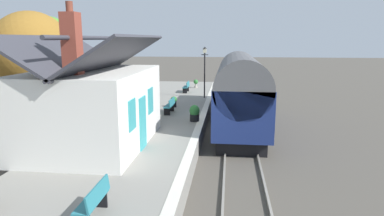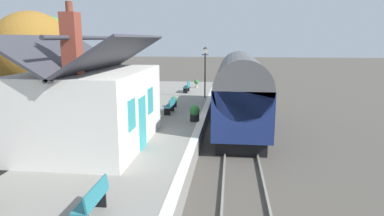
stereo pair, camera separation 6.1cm
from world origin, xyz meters
The scene contains 17 objects.
ground_plane centered at (0.00, 0.00, 0.00)m, with size 160.00×160.00×0.00m, color #4C473F.
platform centered at (0.00, 3.99, 0.42)m, with size 32.00×5.97×0.83m, color gray.
platform_edge_coping centered at (0.00, 1.18, 0.84)m, with size 32.00×0.36×0.02m, color beige.
rail_near centered at (0.00, -1.62, 0.07)m, with size 52.00×0.08×0.14m, color gray.
rail_far centered at (0.00, -0.18, 0.07)m, with size 52.00×0.08×0.14m, color gray.
train centered at (0.91, -0.90, 2.22)m, with size 10.40×2.73×4.32m.
station_building centered at (-5.23, 5.24, 2.49)m, with size 6.79×4.51×5.60m.
bench_near_building centered at (-10.96, 2.92, 1.31)m, with size 1.40×0.45×0.88m.
bench_by_lamp centered at (0.99, 3.16, 1.31)m, with size 1.42×0.49×0.88m.
bench_mid_platform centered at (8.98, 3.20, 1.31)m, with size 1.41×0.45×0.88m.
planter_corner_building centered at (1.70, 5.90, 1.22)m, with size 0.51×0.51×0.77m.
planter_under_sign centered at (11.70, 2.71, 1.22)m, with size 0.41×0.41×0.75m.
planter_edge_far centered at (2.86, 3.24, 1.22)m, with size 0.42×0.42×0.73m.
planter_by_door centered at (-0.79, 1.52, 1.27)m, with size 0.54×0.54×0.88m.
lamp_post_platform centered at (6.54, 1.54, 3.46)m, with size 0.32×0.50×3.77m.
tree_distant centered at (0.69, 11.28, 4.33)m, with size 5.17×4.54×6.76m.
tree_behind_building centered at (6.16, 13.41, 5.14)m, with size 3.60×3.75×6.85m.
Camera 1 is at (-18.19, -0.30, 5.16)m, focal length 31.41 mm.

